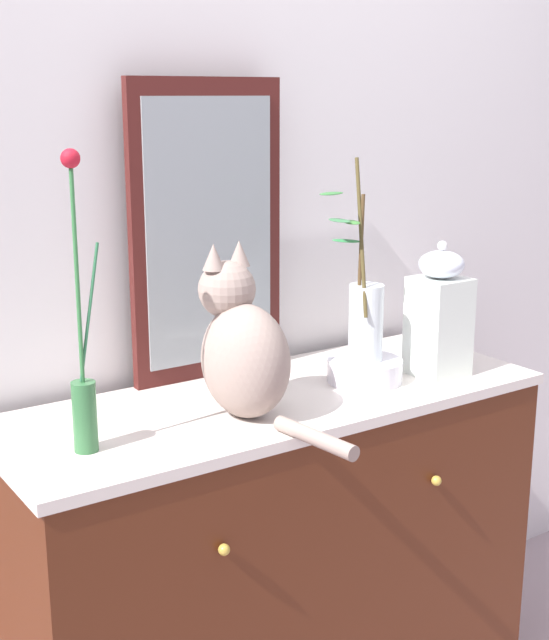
% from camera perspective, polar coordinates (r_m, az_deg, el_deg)
% --- Properties ---
extents(wall_back, '(4.40, 0.08, 2.60)m').
position_cam_1_polar(wall_back, '(2.22, -4.59, 7.87)').
color(wall_back, silver).
rests_on(wall_back, ground_plane).
extents(sideboard, '(1.29, 0.50, 0.87)m').
position_cam_1_polar(sideboard, '(2.23, 0.00, -15.51)').
color(sideboard, '#4B1F0F').
rests_on(sideboard, ground_plane).
extents(mirror_leaning, '(0.40, 0.03, 0.71)m').
position_cam_1_polar(mirror_leaning, '(2.12, -4.32, 5.66)').
color(mirror_leaning, '#461815').
rests_on(mirror_leaning, sideboard).
extents(cat_sitting, '(0.19, 0.45, 0.37)m').
position_cam_1_polar(cat_sitting, '(1.89, -2.03, -1.82)').
color(cat_sitting, gray).
rests_on(cat_sitting, sideboard).
extents(vase_slim_green, '(0.07, 0.05, 0.58)m').
position_cam_1_polar(vase_slim_green, '(1.73, -12.21, -3.62)').
color(vase_slim_green, '#336A3B').
rests_on(vase_slim_green, sideboard).
extents(bowl_porcelain, '(0.18, 0.18, 0.05)m').
position_cam_1_polar(bowl_porcelain, '(2.15, 5.81, -3.23)').
color(bowl_porcelain, white).
rests_on(bowl_porcelain, sideboard).
extents(vase_glass_clear, '(0.17, 0.12, 0.48)m').
position_cam_1_polar(vase_glass_clear, '(2.12, 5.82, 0.31)').
color(vase_glass_clear, silver).
rests_on(vase_glass_clear, bowl_porcelain).
extents(jar_lidded_porcelain, '(0.12, 0.12, 0.33)m').
position_cam_1_polar(jar_lidded_porcelain, '(2.20, 10.53, 0.30)').
color(jar_lidded_porcelain, white).
rests_on(jar_lidded_porcelain, sideboard).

